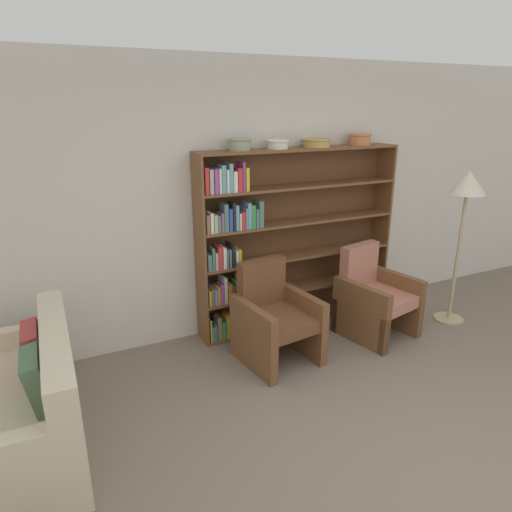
{
  "coord_description": "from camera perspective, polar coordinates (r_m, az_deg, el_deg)",
  "views": [
    {
      "loc": [
        -2.1,
        -1.58,
        2.31
      ],
      "look_at": [
        -0.34,
        2.09,
        0.95
      ],
      "focal_mm": 32.0,
      "sensor_mm": 36.0,
      "label": 1
    }
  ],
  "objects": [
    {
      "name": "armchair_cushioned",
      "position": [
        4.91,
        14.54,
        -4.98
      ],
      "size": [
        0.77,
        0.8,
        0.92
      ],
      "rotation": [
        0.0,
        0.0,
        3.36
      ],
      "color": "brown",
      "rests_on": "ground"
    },
    {
      "name": "bowl_copper",
      "position": [
        4.37,
        -2.03,
        13.89
      ],
      "size": [
        0.22,
        0.22,
        0.12
      ],
      "color": "gray",
      "rests_on": "bookshelf"
    },
    {
      "name": "armchair_leather",
      "position": [
        4.3,
        2.36,
        -7.83
      ],
      "size": [
        0.72,
        0.76,
        0.92
      ],
      "rotation": [
        0.0,
        0.0,
        3.27
      ],
      "color": "brown",
      "rests_on": "ground"
    },
    {
      "name": "bowl_terracotta",
      "position": [
        5.09,
        12.88,
        14.11
      ],
      "size": [
        0.25,
        0.25,
        0.12
      ],
      "color": "#C67547",
      "rests_on": "bookshelf"
    },
    {
      "name": "wall_back",
      "position": [
        4.77,
        1.03,
        7.19
      ],
      "size": [
        12.0,
        0.06,
        2.75
      ],
      "color": "silver",
      "rests_on": "ground"
    },
    {
      "name": "bowl_cream",
      "position": [
        4.55,
        2.74,
        13.86
      ],
      "size": [
        0.23,
        0.23,
        0.09
      ],
      "color": "silver",
      "rests_on": "bookshelf"
    },
    {
      "name": "floor_lamp",
      "position": [
        5.21,
        24.84,
        7.04
      ],
      "size": [
        0.37,
        0.37,
        1.67
      ],
      "color": "tan",
      "rests_on": "ground"
    },
    {
      "name": "bookshelf",
      "position": [
        4.77,
        2.97,
        1.9
      ],
      "size": [
        2.22,
        0.3,
        1.89
      ],
      "color": "brown",
      "rests_on": "ground"
    },
    {
      "name": "couch",
      "position": [
        3.68,
        -27.76,
        -16.92
      ],
      "size": [
        0.9,
        1.51,
        0.86
      ],
      "rotation": [
        0.0,
        0.0,
        1.57
      ],
      "color": "beige",
      "rests_on": "ground"
    },
    {
      "name": "ground_plane",
      "position": [
        3.5,
        22.38,
        -24.53
      ],
      "size": [
        24.0,
        24.0,
        0.0
      ],
      "primitive_type": "plane",
      "color": "#7A6B5B"
    },
    {
      "name": "bowl_sage",
      "position": [
        4.78,
        7.62,
        13.93
      ],
      "size": [
        0.3,
        0.3,
        0.09
      ],
      "color": "tan",
      "rests_on": "bookshelf"
    }
  ]
}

